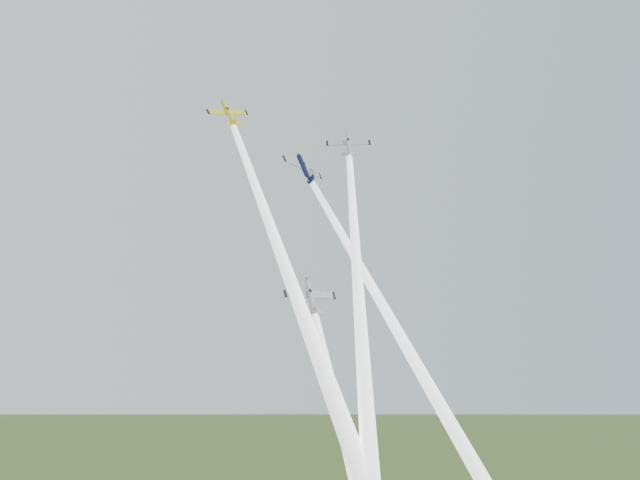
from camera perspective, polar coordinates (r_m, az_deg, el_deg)
The scene contains 7 objects.
plane_yellow at distance 122.91m, azimuth -6.51°, elevation 8.95°, with size 6.62×6.57×1.04m, color yellow, non-canonical shape.
smoke_trail_yellow at distance 100.73m, azimuth -2.27°, elevation -2.48°, with size 2.28×2.28×58.40m, color white, non-canonical shape.
plane_navy at distance 120.54m, azimuth -1.13°, elevation 5.09°, with size 7.67×7.61×1.20m, color #0C1337, non-canonical shape.
smoke_trail_navy at distance 101.75m, azimuth 7.42°, elevation -9.70°, with size 2.28×2.28×69.33m, color white, non-canonical shape.
plane_silver_right at distance 122.57m, azimuth 2.04°, elevation 6.84°, with size 6.78×6.73×1.06m, color #B6BEC5, non-canonical shape.
smoke_trail_silver_right at distance 97.23m, azimuth 2.94°, elevation -6.48°, with size 2.28×2.28×65.32m, color white, non-canonical shape.
plane_silver_low at distance 107.47m, azimuth -0.66°, elevation -4.05°, with size 7.23×7.18×1.13m, color #A2A8B0, non-canonical shape.
Camera 1 is at (-41.15, -106.98, 76.68)m, focal length 45.00 mm.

